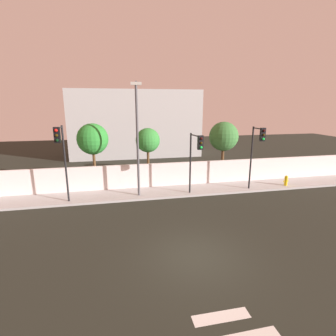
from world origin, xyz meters
TOP-DOWN VIEW (x-y plane):
  - ground_plane at (0.00, 0.00)m, footprint 80.00×80.00m
  - sidewalk at (0.00, 8.20)m, footprint 36.00×2.40m
  - perimeter_wall at (0.00, 9.49)m, footprint 36.00×0.18m
  - traffic_light_left at (2.07, 6.71)m, footprint 0.43×1.74m
  - traffic_light_center at (6.62, 6.92)m, footprint 0.35×1.42m
  - traffic_light_right at (-6.29, 6.90)m, footprint 0.35×1.47m
  - street_lamp_curbside at (-1.67, 7.44)m, footprint 0.62×2.36m
  - fire_hydrant at (9.75, 7.60)m, footprint 0.44×0.26m
  - roadside_tree_leftmost at (-4.70, 10.43)m, footprint 2.30×2.30m
  - roadside_tree_midleft at (-0.61, 10.43)m, footprint 1.87×1.87m
  - roadside_tree_midright at (5.64, 10.43)m, footprint 2.38×2.38m
  - low_building_distant at (-0.42, 23.49)m, footprint 15.48×6.00m

SIDE VIEW (x-z plane):
  - ground_plane at x=0.00m, z-range 0.00..0.00m
  - sidewalk at x=0.00m, z-range 0.00..0.15m
  - fire_hydrant at x=9.75m, z-range 0.18..0.97m
  - perimeter_wall at x=0.00m, z-range 0.15..1.95m
  - traffic_light_left at x=2.07m, z-range 1.16..5.41m
  - traffic_light_center at x=6.62m, z-range 1.21..5.83m
  - roadside_tree_midleft at x=-0.61m, z-range 1.29..5.83m
  - roadside_tree_midright at x=5.64m, z-range 1.25..6.17m
  - traffic_light_right at x=-6.29m, z-range 1.27..6.17m
  - roadside_tree_leftmost at x=-4.70m, z-range 1.30..6.25m
  - low_building_distant at x=-0.42m, z-range 0.00..7.94m
  - street_lamp_curbside at x=-1.67m, z-range 0.83..8.24m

